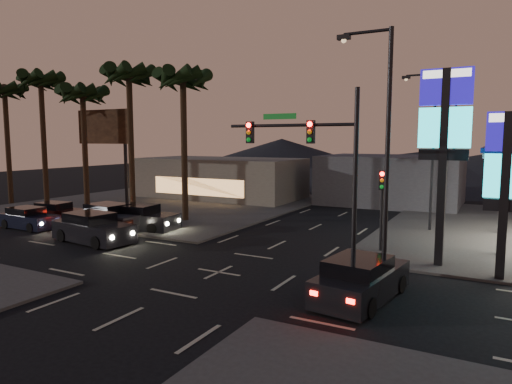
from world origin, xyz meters
The scene contains 26 objects.
ground centered at (0.00, 0.00, 0.00)m, with size 140.00×140.00×0.00m, color black.
corner_lot_nw centered at (-16.00, 16.00, 0.06)m, with size 24.00×24.00×0.12m, color #47443F.
pylon_sign_tall centered at (8.50, 5.50, 6.39)m, with size 2.20×0.35×9.00m.
pylon_sign_short centered at (11.00, 4.50, 4.66)m, with size 1.60×0.35×7.00m.
traffic_signal_mast centered at (3.76, 1.99, 5.23)m, with size 6.10×0.39×8.00m.
pedestal_signal centered at (5.50, 6.98, 2.92)m, with size 0.32×0.39×4.30m.
streetlight_near centered at (6.79, 1.00, 5.72)m, with size 2.14×0.25×10.00m.
streetlight_mid centered at (6.79, 14.00, 5.72)m, with size 2.14×0.25×10.00m.
streetlight_far centered at (6.79, 28.00, 5.72)m, with size 2.14×0.25×10.00m.
palm_a centered at (-9.00, 9.50, 9.43)m, with size 4.41×4.41×10.86m.
palm_b centered at (-14.00, 9.50, 9.97)m, with size 4.41×4.41×11.46m.
palm_c centered at (-19.00, 9.50, 8.88)m, with size 4.41×4.41×10.26m.
palm_d centered at (-24.00, 9.50, 10.15)m, with size 4.41×4.41×11.66m.
palm_e centered at (-29.00, 9.50, 9.61)m, with size 4.41×4.41×11.06m.
billboard centered at (-20.50, 13.00, 6.33)m, with size 6.00×0.30×8.50m.
building_far_west centered at (-14.00, 22.00, 2.00)m, with size 16.00×8.00×4.00m, color #726B5B.
building_far_mid centered at (2.00, 26.00, 2.20)m, with size 12.00×9.00×4.40m, color #4C4C51.
hill_left centered at (-25.00, 60.00, 3.00)m, with size 40.00×40.00×6.00m, color black.
hill_center centered at (0.00, 60.00, 2.00)m, with size 60.00×60.00×4.00m, color black.
car_lane_a_front centered at (-9.66, 1.65, 0.78)m, with size 5.34×2.67×1.69m.
car_lane_a_mid centered at (-11.01, 2.89, 0.69)m, with size 4.71×2.27×1.49m.
car_lane_a_rear centered at (-16.67, 2.54, 0.65)m, with size 4.34×1.91×1.40m.
car_lane_b_front centered at (-11.54, 4.81, 0.78)m, with size 5.34×2.67×1.69m.
car_lane_b_mid centered at (-9.79, 5.69, 0.76)m, with size 5.19×2.52×1.65m.
car_lane_b_rear centered at (-17.16, 5.08, 0.64)m, with size 4.38×2.13×1.39m.
suv_station centered at (6.49, -0.45, 0.75)m, with size 2.64×5.07×1.62m.
Camera 1 is at (10.81, -16.59, 5.88)m, focal length 32.00 mm.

